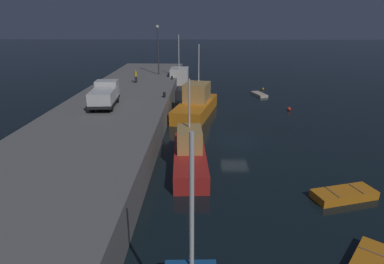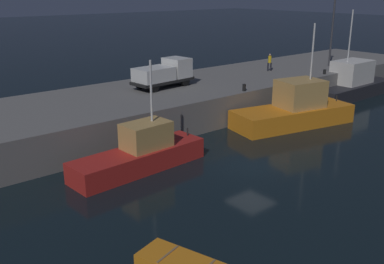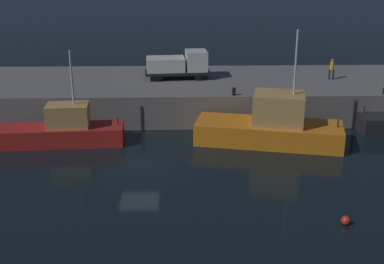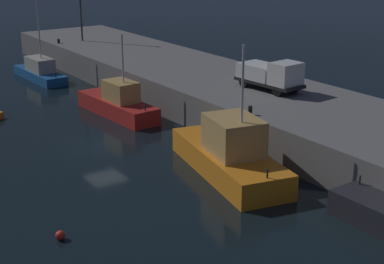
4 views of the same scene
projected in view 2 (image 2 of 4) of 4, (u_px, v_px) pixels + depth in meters
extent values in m
plane|color=black|center=(252.00, 166.00, 27.70)|extent=(320.00, 320.00, 0.00)
cube|color=slate|center=(142.00, 108.00, 36.21)|extent=(71.56, 10.77, 2.55)
cube|color=#232328|center=(349.00, 90.00, 45.46)|extent=(11.14, 3.80, 1.33)
cube|color=silver|center=(352.00, 72.00, 45.01)|extent=(4.21, 2.72, 2.30)
cylinder|color=silver|center=(350.00, 36.00, 43.21)|extent=(0.14, 0.14, 5.01)
cylinder|color=#262626|center=(321.00, 88.00, 42.03)|extent=(0.10, 0.10, 0.50)
cube|color=orange|center=(292.00, 116.00, 35.71)|extent=(10.63, 5.48, 1.49)
cube|color=tan|center=(300.00, 93.00, 35.42)|extent=(3.94, 3.36, 2.17)
cylinder|color=silver|center=(313.00, 52.00, 34.82)|extent=(0.14, 0.14, 4.37)
cylinder|color=#262626|center=(337.00, 98.00, 37.45)|extent=(0.10, 0.10, 0.50)
cube|color=red|center=(139.00, 160.00, 26.99)|extent=(8.89, 2.88, 1.28)
cube|color=tan|center=(146.00, 135.00, 26.94)|extent=(2.97, 2.04, 1.59)
cylinder|color=silver|center=(151.00, 91.00, 26.43)|extent=(0.14, 0.14, 3.73)
cylinder|color=#262626|center=(187.00, 132.00, 29.34)|extent=(0.10, 0.10, 0.50)
cube|color=olive|center=(168.00, 254.00, 17.60)|extent=(1.35, 0.47, 0.04)
cylinder|color=#38383D|center=(332.00, 33.00, 46.80)|extent=(0.20, 0.20, 6.95)
cylinder|color=black|center=(171.00, 78.00, 39.31)|extent=(0.92, 0.35, 0.90)
cylinder|color=black|center=(185.00, 81.00, 38.09)|extent=(0.92, 0.35, 0.90)
cylinder|color=black|center=(140.00, 83.00, 37.00)|extent=(0.92, 0.35, 0.90)
cylinder|color=black|center=(154.00, 87.00, 35.77)|extent=(0.92, 0.35, 0.90)
cube|color=black|center=(163.00, 81.00, 37.50)|extent=(5.58, 2.58, 0.25)
cube|color=silver|center=(177.00, 67.00, 38.29)|extent=(1.90, 2.28, 1.63)
cube|color=silver|center=(154.00, 74.00, 36.64)|extent=(3.31, 2.39, 1.11)
cylinder|color=black|center=(271.00, 67.00, 45.05)|extent=(0.14, 0.14, 0.83)
cylinder|color=black|center=(268.00, 67.00, 44.96)|extent=(0.14, 0.14, 0.83)
cylinder|color=yellow|center=(270.00, 59.00, 44.77)|extent=(0.42, 0.42, 0.69)
sphere|color=tan|center=(270.00, 55.00, 44.62)|extent=(0.20, 0.20, 0.20)
cylinder|color=black|center=(244.00, 88.00, 36.24)|extent=(0.28, 0.28, 0.58)
cylinder|color=black|center=(325.00, 72.00, 43.36)|extent=(0.28, 0.28, 0.46)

